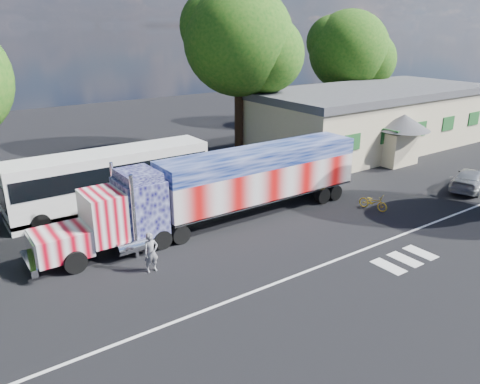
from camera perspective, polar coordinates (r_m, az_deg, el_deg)
ground at (r=23.69m, az=4.19°, el=-6.34°), size 100.00×100.00×0.00m
lane_markings at (r=22.38m, az=13.81°, el=-8.52°), size 30.00×2.67×0.01m
semi_truck at (r=25.58m, az=-1.64°, el=0.82°), size 19.20×3.03×4.09m
coach_bus at (r=28.73m, az=-15.42°, el=1.57°), size 11.88×2.76×3.46m
hall_building at (r=43.89m, az=15.81°, el=8.74°), size 22.40×12.80×5.20m
parked_car at (r=34.79m, az=26.32°, el=1.41°), size 5.09×3.26×1.37m
woman at (r=21.12m, az=-10.80°, el=-7.26°), size 0.68×0.46×1.85m
bicycle at (r=28.87m, az=15.92°, el=-1.18°), size 1.03×1.87×0.93m
tree_far_ne at (r=52.23m, az=13.29°, el=16.36°), size 8.72×8.31×12.04m
tree_ne_a at (r=39.00m, az=0.07°, el=17.90°), size 9.21×8.77×13.63m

